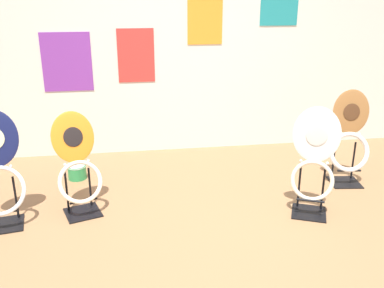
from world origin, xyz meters
The scene contains 6 objects.
ground_plane centered at (0.00, 0.00, 0.00)m, with size 14.00×14.00×0.00m, color #8E6642.
wall_back centered at (0.00, 2.22, 1.30)m, with size 8.00×0.07×2.60m.
toilet_seat_display_woodgrain centered at (1.48, 1.00, 0.43)m, with size 0.40×0.31×0.91m.
toilet_seat_display_orange_sun centered at (-1.01, 0.79, 0.41)m, with size 0.44×0.42×0.85m.
toilet_seat_display_white_plain centered at (0.89, 0.46, 0.45)m, with size 0.38×0.37×0.92m.
paint_can centered at (-1.11, 1.49, 0.07)m, with size 0.18×0.18×0.14m.
Camera 1 is at (-0.58, -2.55, 1.77)m, focal length 40.00 mm.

